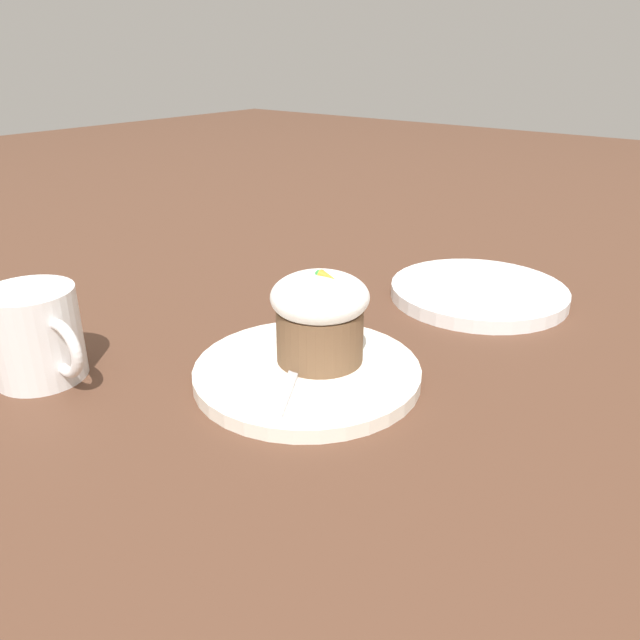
% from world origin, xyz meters
% --- Properties ---
extents(ground_plane, '(4.00, 4.00, 0.00)m').
position_xyz_m(ground_plane, '(0.00, 0.00, 0.00)').
color(ground_plane, '#513323').
extents(dessert_plate, '(0.22, 0.22, 0.01)m').
position_xyz_m(dessert_plate, '(0.00, 0.00, 0.01)').
color(dessert_plate, white).
rests_on(dessert_plate, ground_plane).
extents(carrot_cake, '(0.10, 0.10, 0.09)m').
position_xyz_m(carrot_cake, '(0.00, 0.02, 0.06)').
color(carrot_cake, brown).
rests_on(carrot_cake, dessert_plate).
extents(spoon, '(0.09, 0.13, 0.01)m').
position_xyz_m(spoon, '(-0.01, -0.00, 0.02)').
color(spoon, '#B7B7BC').
rests_on(spoon, dessert_plate).
extents(coffee_cup, '(0.12, 0.09, 0.09)m').
position_xyz_m(coffee_cup, '(-0.21, -0.16, 0.05)').
color(coffee_cup, white).
rests_on(coffee_cup, ground_plane).
extents(side_plate, '(0.22, 0.22, 0.02)m').
position_xyz_m(side_plate, '(0.04, 0.30, 0.01)').
color(side_plate, white).
rests_on(side_plate, ground_plane).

